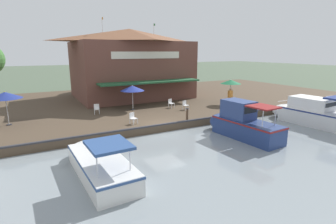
{
  "coord_description": "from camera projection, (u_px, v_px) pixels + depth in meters",
  "views": [
    {
      "loc": [
        16.39,
        -8.56,
        5.88
      ],
      "look_at": [
        -1.0,
        0.83,
        1.3
      ],
      "focal_mm": 28.0,
      "sensor_mm": 36.0,
      "label": 1
    }
  ],
  "objects": [
    {
      "name": "motorboat_fourth_along",
      "position": [
        240.0,
        123.0,
        18.23
      ],
      "size": [
        5.9,
        2.23,
        2.5
      ],
      "color": "navy",
      "rests_on": "river_water"
    },
    {
      "name": "patio_umbrella_far_corner",
      "position": [
        132.0,
        88.0,
        23.74
      ],
      "size": [
        2.17,
        2.17,
        2.31
      ],
      "color": "#B7B7B7",
      "rests_on": "quay_deck"
    },
    {
      "name": "ground_plane",
      "position": [
        165.0,
        133.0,
        19.34
      ],
      "size": [
        220.0,
        220.0,
        0.0
      ],
      "primitive_type": "plane",
      "color": "#4C5B47"
    },
    {
      "name": "patio_umbrella_near_quay_edge",
      "position": [
        231.0,
        82.0,
        26.54
      ],
      "size": [
        2.09,
        2.09,
        2.52
      ],
      "color": "#B7B7B7",
      "rests_on": "quay_deck"
    },
    {
      "name": "waterfront_restaurant",
      "position": [
        131.0,
        63.0,
        30.78
      ],
      "size": [
        11.73,
        12.99,
        8.9
      ],
      "color": "brown",
      "rests_on": "quay_deck"
    },
    {
      "name": "tree_behind_restaurant",
      "position": [
        116.0,
        55.0,
        36.33
      ],
      "size": [
        4.61,
        4.39,
        7.09
      ],
      "color": "brown",
      "rests_on": "quay_deck"
    },
    {
      "name": "mooring_post",
      "position": [
        187.0,
        114.0,
        20.4
      ],
      "size": [
        0.22,
        0.22,
        0.98
      ],
      "color": "#473323",
      "rests_on": "quay_deck"
    },
    {
      "name": "cafe_chair_back_row_seat",
      "position": [
        133.0,
        118.0,
        19.45
      ],
      "size": [
        0.55,
        0.55,
        0.85
      ],
      "color": "white",
      "rests_on": "quay_deck"
    },
    {
      "name": "quay_edge_fender",
      "position": [
        164.0,
        124.0,
        19.28
      ],
      "size": [
        0.2,
        50.4,
        0.1
      ],
      "primitive_type": "cube",
      "color": "#2D2D33",
      "rests_on": "quay_deck"
    },
    {
      "name": "cafe_chair_mid_patio",
      "position": [
        97.0,
        108.0,
        22.61
      ],
      "size": [
        0.52,
        0.52,
        0.85
      ],
      "color": "white",
      "rests_on": "quay_deck"
    },
    {
      "name": "person_near_entrance",
      "position": [
        230.0,
        95.0,
        25.84
      ],
      "size": [
        0.5,
        0.5,
        1.75
      ],
      "color": "orange",
      "rests_on": "quay_deck"
    },
    {
      "name": "motorboat_far_downstream",
      "position": [
        98.0,
        162.0,
        12.79
      ],
      "size": [
        6.41,
        2.25,
        2.05
      ],
      "color": "white",
      "rests_on": "river_water"
    },
    {
      "name": "cafe_chair_beside_entrance",
      "position": [
        185.0,
        105.0,
        24.22
      ],
      "size": [
        0.51,
        0.51,
        0.85
      ],
      "color": "white",
      "rests_on": "quay_deck"
    },
    {
      "name": "motorboat_mid_row",
      "position": [
        315.0,
        114.0,
        21.18
      ],
      "size": [
        7.93,
        2.96,
        2.46
      ],
      "color": "white",
      "rests_on": "river_water"
    },
    {
      "name": "patio_umbrella_mid_patio_right",
      "position": [
        5.0,
        95.0,
        18.77
      ],
      "size": [
        2.27,
        2.27,
        2.5
      ],
      "color": "#B7B7B7",
      "rests_on": "quay_deck"
    },
    {
      "name": "cafe_chair_facing_river",
      "position": [
        171.0,
        103.0,
        25.08
      ],
      "size": [
        0.54,
        0.54,
        0.85
      ],
      "color": "white",
      "rests_on": "quay_deck"
    },
    {
      "name": "quay_deck",
      "position": [
        118.0,
        104.0,
        28.7
      ],
      "size": [
        22.0,
        56.0,
        0.6
      ],
      "primitive_type": "cube",
      "color": "#4C3D2D",
      "rests_on": "ground"
    }
  ]
}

